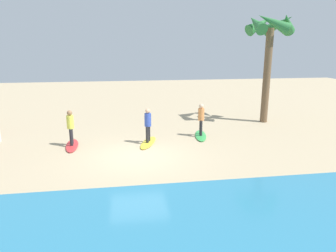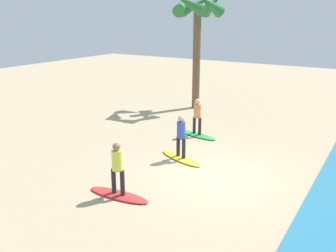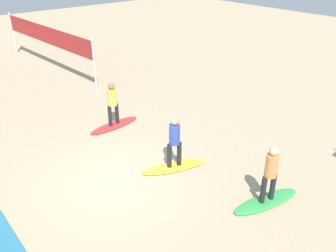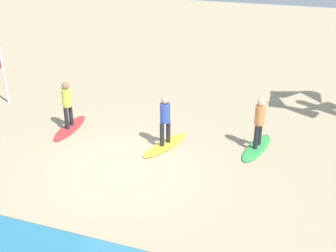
{
  "view_description": "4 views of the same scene",
  "coord_description": "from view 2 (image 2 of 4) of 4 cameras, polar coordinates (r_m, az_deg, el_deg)",
  "views": [
    {
      "loc": [
        0.66,
        12.7,
        4.6
      ],
      "look_at": [
        -1.5,
        -1.17,
        0.99
      ],
      "focal_mm": 33.43,
      "sensor_mm": 36.0,
      "label": 1
    },
    {
      "loc": [
        10.64,
        4.69,
        5.3
      ],
      "look_at": [
        -0.46,
        -2.25,
        1.29
      ],
      "focal_mm": 38.89,
      "sensor_mm": 36.0,
      "label": 2
    },
    {
      "loc": [
        -7.55,
        4.3,
        6.18
      ],
      "look_at": [
        0.53,
        -2.48,
        0.77
      ],
      "focal_mm": 38.16,
      "sensor_mm": 36.0,
      "label": 3
    },
    {
      "loc": [
        -4.63,
        9.56,
        6.51
      ],
      "look_at": [
        -1.02,
        -0.89,
        1.19
      ],
      "focal_mm": 44.97,
      "sensor_mm": 36.0,
      "label": 4
    }
  ],
  "objects": [
    {
      "name": "ground_plane",
      "position": [
        12.77,
        7.54,
        -7.64
      ],
      "size": [
        60.0,
        60.0,
        0.0
      ],
      "primitive_type": "plane",
      "color": "tan"
    },
    {
      "name": "surfboard_green",
      "position": [
        16.69,
        4.53,
        -1.38
      ],
      "size": [
        0.97,
        2.17,
        0.09
      ],
      "primitive_type": "ellipsoid",
      "rotation": [
        0.0,
        0.0,
        1.37
      ],
      "color": "green",
      "rests_on": "ground"
    },
    {
      "name": "surfer_green",
      "position": [
        16.4,
        4.61,
        1.91
      ],
      "size": [
        0.32,
        0.45,
        1.64
      ],
      "color": "#232328",
      "rests_on": "surfboard_green"
    },
    {
      "name": "surfboard_yellow",
      "position": [
        14.0,
        2.02,
        -5.03
      ],
      "size": [
        1.22,
        2.17,
        0.09
      ],
      "primitive_type": "ellipsoid",
      "rotation": [
        0.0,
        0.0,
        1.23
      ],
      "color": "yellow",
      "rests_on": "ground"
    },
    {
      "name": "surfer_yellow",
      "position": [
        13.66,
        2.06,
        -1.17
      ],
      "size": [
        0.32,
        0.44,
        1.64
      ],
      "color": "#232328",
      "rests_on": "surfboard_yellow"
    },
    {
      "name": "surfboard_red",
      "position": [
        11.37,
        -7.74,
        -10.65
      ],
      "size": [
        0.7,
        2.13,
        0.09
      ],
      "primitive_type": "ellipsoid",
      "rotation": [
        0.0,
        0.0,
        1.64
      ],
      "color": "red",
      "rests_on": "ground"
    },
    {
      "name": "surfer_red",
      "position": [
        10.95,
        -7.95,
        -6.05
      ],
      "size": [
        0.32,
        0.46,
        1.64
      ],
      "color": "#232328",
      "rests_on": "surfboard_red"
    },
    {
      "name": "palm_tree",
      "position": [
        21.18,
        4.64,
        16.83
      ],
      "size": [
        2.88,
        3.03,
        6.55
      ],
      "color": "brown",
      "rests_on": "ground"
    }
  ]
}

